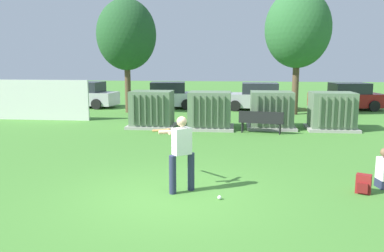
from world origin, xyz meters
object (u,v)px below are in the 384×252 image
transformer_west (152,110)px  transformer_east (332,112)px  sports_ball (219,197)px  parked_car_rightmost (347,97)px  parked_car_left_of_center (166,96)px  transformer_mid_west (210,111)px  transformer_mid_east (271,111)px  parked_car_leftmost (84,95)px  parked_car_right_of_center (258,97)px  park_bench (261,120)px  batter (181,150)px  backpack (363,184)px

transformer_west → transformer_east: size_ratio=1.00×
sports_ball → parked_car_rightmost: parked_car_rightmost is taller
parked_car_left_of_center → sports_ball: bearing=-76.0°
transformer_mid_west → parked_car_left_of_center: size_ratio=0.48×
transformer_mid_east → transformer_east: bearing=-2.0°
transformer_mid_east → parked_car_leftmost: same height
transformer_mid_east → parked_car_right_of_center: 6.56m
park_bench → sports_ball: 8.11m
batter → sports_ball: bearing=-27.1°
parked_car_leftmost → transformer_mid_east: bearing=-31.0°
transformer_west → transformer_mid_east: size_ratio=1.00×
transformer_mid_west → transformer_mid_east: bearing=8.8°
parked_car_rightmost → backpack: bearing=-103.5°
parked_car_leftmost → parked_car_rightmost: size_ratio=1.00×
transformer_east → parked_car_right_of_center: bearing=112.7°
parked_car_left_of_center → transformer_mid_east: bearing=-49.2°
backpack → parked_car_right_of_center: bearing=95.9°
park_bench → parked_car_rightmost: size_ratio=0.42×
park_bench → batter: (-2.26, -7.52, 0.44)m
transformer_mid_west → park_bench: transformer_mid_west is taller
transformer_east → parked_car_leftmost: (-13.67, 6.77, -0.04)m
transformer_mid_west → transformer_east: 5.23m
transformer_east → transformer_west: bearing=-178.6°
transformer_mid_west → parked_car_rightmost: (7.78, 7.57, -0.04)m
transformer_mid_west → park_bench: size_ratio=1.14×
park_bench → parked_car_right_of_center: (0.28, 7.85, 0.22)m
transformer_mid_east → batter: batter is taller
sports_ball → parked_car_right_of_center: (1.63, 15.84, 0.71)m
backpack → parked_car_leftmost: size_ratio=0.10×
transformer_east → parked_car_rightmost: (2.56, 7.24, -0.04)m
transformer_mid_west → batter: size_ratio=1.21×
transformer_west → transformer_east: bearing=1.4°
backpack → park_bench: bearing=104.4°
transformer_east → parked_car_left_of_center: 10.87m
transformer_mid_west → transformer_mid_east: same height
transformer_west → parked_car_rightmost: same height
sports_ball → parked_car_rightmost: (6.98, 16.43, 0.71)m
transformer_mid_west → parked_car_left_of_center: same height
sports_ball → parked_car_left_of_center: size_ratio=0.02×
batter → parked_car_left_of_center: size_ratio=0.40×
batter → sports_ball: batter is taller
batter → sports_ball: (0.91, -0.46, -0.93)m
parked_car_rightmost → transformer_east: bearing=-109.5°
backpack → parked_car_leftmost: bearing=129.3°
transformer_mid_east → park_bench: size_ratio=1.14×
batter → parked_car_rightmost: size_ratio=0.40×
transformer_east → parked_car_left_of_center: bearing=140.7°
park_bench → parked_car_rightmost: bearing=56.3°
transformer_mid_east → parked_car_rightmost: same height
transformer_mid_west → parked_car_right_of_center: same height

